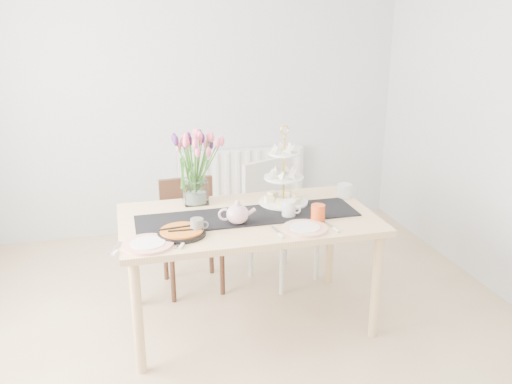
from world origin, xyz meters
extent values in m
plane|color=tan|center=(0.00, 0.00, 0.00)|extent=(4.50, 4.50, 0.00)
plane|color=#B7B9BC|center=(0.00, 2.25, 1.30)|extent=(4.00, 0.00, 4.00)
cube|color=white|center=(0.50, 2.19, 0.45)|extent=(1.20, 0.08, 0.60)
cube|color=tan|center=(0.14, 0.48, 0.73)|extent=(1.60, 0.90, 0.04)
cylinder|color=tan|center=(-0.59, 0.10, 0.35)|extent=(0.06, 0.06, 0.71)
cylinder|color=tan|center=(0.87, 0.10, 0.35)|extent=(0.06, 0.06, 0.71)
cylinder|color=tan|center=(-0.59, 0.86, 0.35)|extent=(0.06, 0.06, 0.71)
cylinder|color=tan|center=(0.87, 0.86, 0.35)|extent=(0.06, 0.06, 0.71)
cube|color=#321B12|center=(-0.15, 1.04, 0.41)|extent=(0.42, 0.42, 0.04)
cube|color=#321B12|center=(-0.15, 1.22, 0.62)|extent=(0.40, 0.06, 0.38)
cylinder|color=#321B12|center=(-0.32, 0.86, 0.19)|extent=(0.04, 0.04, 0.39)
cylinder|color=#321B12|center=(0.04, 0.87, 0.19)|extent=(0.04, 0.04, 0.39)
cylinder|color=#321B12|center=(-0.33, 1.22, 0.19)|extent=(0.04, 0.04, 0.39)
cylinder|color=#321B12|center=(0.03, 1.23, 0.19)|extent=(0.04, 0.04, 0.39)
cube|color=silver|center=(0.55, 1.01, 0.46)|extent=(0.60, 0.60, 0.04)
cube|color=silver|center=(0.47, 1.19, 0.70)|extent=(0.43, 0.22, 0.43)
cylinder|color=silver|center=(0.46, 0.77, 0.22)|extent=(0.04, 0.04, 0.44)
cylinder|color=silver|center=(0.79, 0.92, 0.22)|extent=(0.04, 0.04, 0.44)
cylinder|color=silver|center=(0.31, 1.10, 0.22)|extent=(0.04, 0.04, 0.44)
cylinder|color=silver|center=(0.64, 1.25, 0.22)|extent=(0.04, 0.04, 0.44)
cube|color=black|center=(0.14, 0.48, 0.75)|extent=(1.40, 0.35, 0.01)
cube|color=silver|center=(-0.14, 0.82, 0.83)|extent=(0.16, 0.16, 0.16)
cylinder|color=gold|center=(0.43, 0.65, 0.99)|extent=(0.01, 0.01, 0.48)
cylinder|color=white|center=(0.43, 0.65, 0.77)|extent=(0.33, 0.33, 0.01)
cylinder|color=white|center=(0.43, 0.65, 0.94)|extent=(0.26, 0.26, 0.01)
cylinder|color=white|center=(0.43, 0.65, 1.10)|extent=(0.21, 0.21, 0.01)
cylinder|color=silver|center=(0.88, 0.66, 0.80)|extent=(0.12, 0.12, 0.10)
cylinder|color=black|center=(-0.30, 0.29, 0.76)|extent=(0.28, 0.28, 0.02)
cylinder|color=orange|center=(-0.30, 0.29, 0.78)|extent=(0.25, 0.25, 0.01)
cylinder|color=slate|center=(-0.21, 0.29, 0.80)|extent=(0.08, 0.08, 0.09)
cylinder|color=silver|center=(0.39, 0.42, 0.80)|extent=(0.12, 0.12, 0.10)
cylinder|color=#E44D19|center=(0.54, 0.30, 0.80)|extent=(0.12, 0.12, 0.10)
cylinder|color=white|center=(-0.50, 0.19, 0.76)|extent=(0.38, 0.38, 0.01)
cylinder|color=white|center=(0.42, 0.19, 0.76)|extent=(0.31, 0.31, 0.01)
camera|label=1|loc=(-0.61, -2.62, 1.98)|focal=38.00mm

